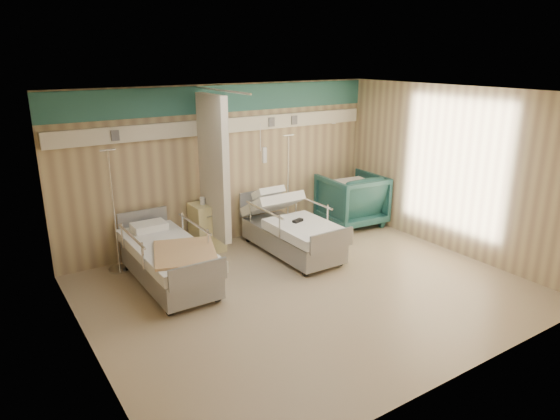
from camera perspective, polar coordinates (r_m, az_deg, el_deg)
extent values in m
cube|color=#9E876D|center=(7.35, 3.24, -9.14)|extent=(6.00, 5.00, 0.00)
cube|color=tan|center=(8.90, -6.22, 5.14)|extent=(6.00, 0.04, 2.80)
cube|color=tan|center=(5.16, 20.26, -5.11)|extent=(6.00, 0.04, 2.80)
cube|color=tan|center=(5.66, -21.79, -3.30)|extent=(0.04, 5.00, 2.80)
cube|color=tan|center=(8.91, 19.19, 4.27)|extent=(0.04, 5.00, 2.80)
cube|color=silver|center=(6.59, 3.67, 13.20)|extent=(6.00, 5.00, 0.04)
cube|color=#2F6D68|center=(8.71, -6.41, 12.52)|extent=(6.00, 0.04, 0.45)
cube|color=silver|center=(8.74, -6.22, 9.57)|extent=(5.88, 0.08, 0.25)
cylinder|color=silver|center=(7.69, -6.80, 13.43)|extent=(0.03, 1.80, 0.03)
cube|color=beige|center=(8.18, -7.59, 4.78)|extent=(0.12, 0.90, 2.35)
cube|color=#ECDE93|center=(8.68, -8.33, -1.97)|extent=(0.50, 0.48, 0.85)
imported|color=#215251|center=(9.99, 8.16, 1.18)|extent=(1.18, 1.21, 1.03)
cube|color=silver|center=(9.81, 8.49, 4.17)|extent=(0.66, 0.60, 0.07)
cylinder|color=silver|center=(9.54, 0.90, -2.58)|extent=(0.34, 0.34, 0.03)
cylinder|color=silver|center=(9.26, 0.92, 2.79)|extent=(0.03, 0.03, 1.88)
cylinder|color=silver|center=(9.07, 0.95, 8.53)|extent=(0.23, 0.03, 0.03)
cylinder|color=silver|center=(8.37, -17.82, -6.44)|extent=(0.35, 0.35, 0.03)
cylinder|color=silver|center=(8.04, -18.44, -0.25)|extent=(0.03, 0.03, 1.92)
cylinder|color=silver|center=(7.82, -19.11, 6.48)|extent=(0.23, 0.03, 0.03)
cube|color=black|center=(8.22, 2.05, -1.22)|extent=(0.20, 0.13, 0.04)
cube|color=tan|center=(7.07, -10.82, -4.78)|extent=(1.12, 1.25, 0.04)
cube|color=black|center=(8.57, -7.90, 1.17)|extent=(0.23, 0.18, 0.11)
cylinder|color=white|center=(8.50, -8.86, 1.04)|extent=(0.10, 0.10, 0.12)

